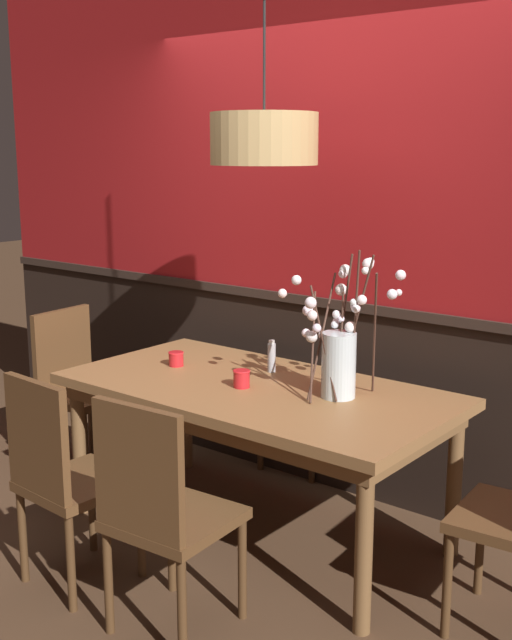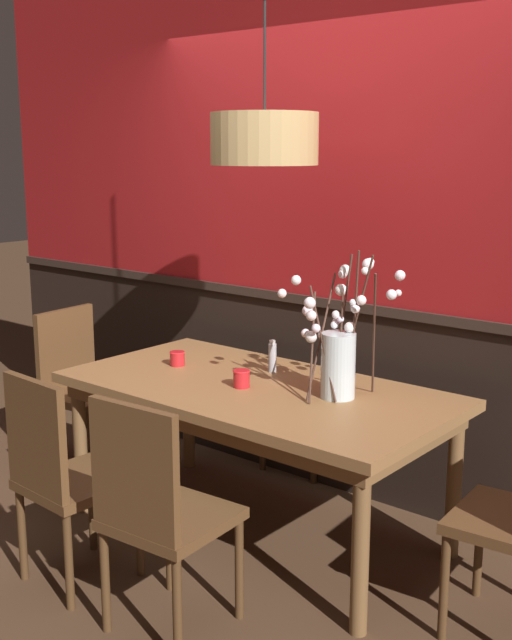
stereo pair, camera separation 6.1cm
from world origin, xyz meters
TOP-DOWN VIEW (x-y plane):
  - ground_plane at (0.00, 0.00)m, footprint 24.00×24.00m
  - back_wall at (0.00, 0.75)m, footprint 5.60×0.14m
  - dining_table at (0.00, 0.00)m, footprint 1.88×0.97m
  - chair_far_side_left at (-0.33, 0.90)m, footprint 0.45×0.46m
  - chair_near_side_right at (0.26, -0.90)m, footprint 0.46×0.47m
  - chair_head_west_end at (-1.32, -0.03)m, footprint 0.44×0.48m
  - chair_near_side_left at (-0.32, -0.90)m, footprint 0.43×0.45m
  - vase_with_blossoms at (0.40, 0.10)m, footprint 0.52×0.36m
  - candle_holder_nearer_center at (-0.03, -0.07)m, footprint 0.08×0.08m
  - candle_holder_nearer_edge at (-0.54, 0.01)m, footprint 0.08×0.08m
  - condiment_bottle at (-0.09, 0.23)m, footprint 0.04×0.04m
  - pendant_lamp at (-0.03, 0.10)m, footprint 0.50×0.50m

SIDE VIEW (x-z plane):
  - ground_plane at x=0.00m, z-range 0.00..0.00m
  - chair_near_side_left at x=-0.32m, z-range 0.05..1.00m
  - chair_far_side_left at x=-0.33m, z-range 0.05..1.01m
  - chair_near_side_right at x=0.26m, z-range 0.05..1.02m
  - chair_head_west_end at x=-1.32m, z-range 0.06..1.01m
  - dining_table at x=0.00m, z-range 0.30..1.05m
  - candle_holder_nearer_edge at x=-0.54m, z-range 0.76..0.83m
  - candle_holder_nearer_center at x=-0.03m, z-range 0.76..0.84m
  - condiment_bottle at x=-0.09m, z-range 0.75..0.92m
  - vase_with_blossoms at x=0.40m, z-range 0.62..1.30m
  - back_wall at x=0.00m, z-range -0.01..2.92m
  - pendant_lamp at x=-0.03m, z-range 1.34..2.47m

